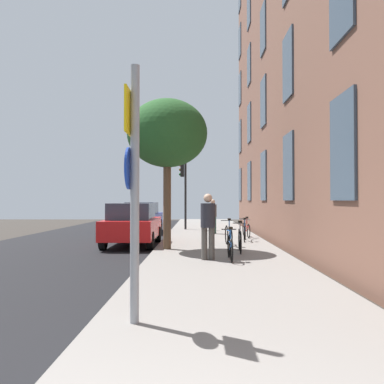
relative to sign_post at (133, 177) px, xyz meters
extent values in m
plane|color=#332D28|center=(-1.98, 10.99, -2.05)|extent=(41.80, 41.80, 0.00)
cube|color=black|center=(-4.08, 10.99, -2.04)|extent=(7.00, 38.00, 0.01)
cube|color=gray|center=(1.52, 10.99, -1.99)|extent=(4.20, 38.00, 0.12)
cube|color=#384756|center=(3.84, 2.99, 0.79)|extent=(0.06, 1.40, 2.20)
cube|color=#384756|center=(3.84, 7.99, 0.79)|extent=(0.06, 1.40, 2.20)
cube|color=#384756|center=(3.84, 12.99, 0.79)|extent=(0.06, 1.40, 2.20)
cube|color=#384756|center=(3.84, 17.99, 0.79)|extent=(0.06, 1.40, 2.20)
cube|color=#384756|center=(3.84, 22.99, 0.79)|extent=(0.06, 1.40, 2.20)
cube|color=#384756|center=(3.84, 7.99, 4.12)|extent=(0.06, 1.40, 2.20)
cube|color=#384756|center=(3.84, 12.99, 4.12)|extent=(0.06, 1.40, 2.20)
cube|color=#384756|center=(3.84, 17.99, 4.12)|extent=(0.06, 1.40, 2.20)
cube|color=#384756|center=(3.84, 22.99, 4.12)|extent=(0.06, 1.40, 2.20)
cube|color=#384756|center=(3.84, 12.99, 7.45)|extent=(0.06, 1.40, 2.20)
cube|color=#384756|center=(3.84, 17.99, 7.45)|extent=(0.06, 1.40, 2.20)
cube|color=#384756|center=(3.84, 22.99, 7.45)|extent=(0.06, 1.40, 2.20)
cube|color=#384756|center=(3.84, 17.99, 10.79)|extent=(0.06, 1.40, 2.20)
cube|color=#384756|center=(3.84, 22.99, 10.79)|extent=(0.06, 1.40, 2.20)
cylinder|color=gray|center=(0.02, 0.00, -0.21)|extent=(0.12, 0.12, 3.43)
cube|color=yellow|center=(-0.06, 0.00, 0.87)|extent=(0.03, 0.60, 0.60)
cylinder|color=#14339E|center=(-0.06, 0.00, 0.12)|extent=(0.03, 0.56, 0.56)
cylinder|color=black|center=(0.20, 17.51, -0.03)|extent=(0.12, 0.12, 3.79)
cube|color=black|center=(0.02, 17.51, 1.41)|extent=(0.20, 0.24, 0.80)
sphere|color=red|center=(-0.09, 17.51, 1.67)|extent=(0.16, 0.16, 0.16)
sphere|color=#523707|center=(-0.09, 17.51, 1.41)|extent=(0.16, 0.16, 0.16)
sphere|color=#083E11|center=(-0.09, 17.51, 1.15)|extent=(0.16, 0.16, 0.16)
cylinder|color=brown|center=(-0.15, 8.21, -0.40)|extent=(0.26, 0.26, 3.06)
ellipsoid|color=#235123|center=(-0.15, 8.21, 1.94)|extent=(2.69, 2.69, 2.28)
torus|color=black|center=(1.75, 6.18, -1.62)|extent=(0.04, 0.62, 0.62)
torus|color=black|center=(1.75, 5.22, -1.62)|extent=(0.04, 0.62, 0.62)
cylinder|color=#194C99|center=(1.75, 5.70, -1.45)|extent=(0.05, 0.81, 0.04)
cylinder|color=#194C99|center=(1.75, 5.46, -1.52)|extent=(0.04, 0.49, 0.27)
cylinder|color=#194C99|center=(1.75, 5.56, -1.21)|extent=(0.04, 0.04, 0.28)
cube|color=black|center=(1.75, 5.56, -1.05)|extent=(0.10, 0.24, 0.06)
cylinder|color=#4C4C4C|center=(1.75, 6.18, -1.13)|extent=(0.42, 0.03, 0.03)
torus|color=black|center=(2.22, 7.92, -1.58)|extent=(0.08, 0.70, 0.70)
torus|color=black|center=(2.16, 6.91, -1.58)|extent=(0.08, 0.70, 0.70)
cylinder|color=#99999E|center=(2.19, 7.41, -1.39)|extent=(0.10, 0.86, 0.04)
cylinder|color=#99999E|center=(2.17, 7.16, -1.47)|extent=(0.08, 0.52, 0.28)
cylinder|color=#99999E|center=(2.18, 7.26, -1.13)|extent=(0.04, 0.04, 0.28)
cube|color=black|center=(2.18, 7.26, -0.97)|extent=(0.10, 0.24, 0.06)
cylinder|color=#4C4C4C|center=(2.22, 7.92, -1.05)|extent=(0.42, 0.06, 0.03)
torus|color=black|center=(1.94, 9.70, -1.58)|extent=(0.08, 0.70, 0.70)
torus|color=black|center=(2.00, 8.62, -1.58)|extent=(0.08, 0.70, 0.70)
cylinder|color=#194C99|center=(1.97, 9.16, -1.39)|extent=(0.10, 0.92, 0.04)
cylinder|color=#194C99|center=(1.99, 8.89, -1.47)|extent=(0.08, 0.56, 0.30)
cylinder|color=#194C99|center=(1.98, 9.00, -1.13)|extent=(0.04, 0.04, 0.28)
cube|color=black|center=(1.98, 9.00, -0.97)|extent=(0.10, 0.24, 0.06)
cylinder|color=#4C4C4C|center=(1.94, 9.70, -1.05)|extent=(0.42, 0.05, 0.03)
torus|color=black|center=(2.84, 11.59, -1.61)|extent=(0.13, 0.64, 0.64)
torus|color=black|center=(2.69, 10.51, -1.61)|extent=(0.13, 0.64, 0.64)
cylinder|color=#194C99|center=(2.76, 11.05, -1.43)|extent=(0.18, 0.92, 0.04)
cylinder|color=#194C99|center=(2.73, 10.78, -1.51)|extent=(0.12, 0.56, 0.30)
cylinder|color=#194C99|center=(2.74, 10.89, -1.19)|extent=(0.04, 0.04, 0.28)
cube|color=black|center=(2.74, 10.89, -1.03)|extent=(0.10, 0.24, 0.06)
cylinder|color=#4C4C4C|center=(2.84, 11.59, -1.11)|extent=(0.42, 0.09, 0.03)
torus|color=black|center=(2.98, 13.18, -1.62)|extent=(0.08, 0.62, 0.62)
torus|color=black|center=(3.05, 12.10, -1.62)|extent=(0.08, 0.62, 0.62)
cylinder|color=#B21E1E|center=(3.01, 12.64, -1.45)|extent=(0.10, 0.92, 0.04)
cylinder|color=#B21E1E|center=(3.03, 12.37, -1.53)|extent=(0.08, 0.56, 0.30)
cylinder|color=#B21E1E|center=(3.02, 12.48, -1.21)|extent=(0.04, 0.04, 0.28)
cube|color=black|center=(3.02, 12.48, -1.05)|extent=(0.10, 0.24, 0.06)
cylinder|color=#4C4C4C|center=(2.98, 13.18, -1.13)|extent=(0.42, 0.06, 0.03)
cylinder|color=#4C4742|center=(1.05, 5.77, -1.49)|extent=(0.16, 0.16, 0.88)
cylinder|color=#4C4742|center=(1.25, 5.77, -1.49)|extent=(0.16, 0.16, 0.88)
cylinder|color=#26262D|center=(1.15, 5.77, -0.72)|extent=(0.57, 0.57, 0.66)
sphere|color=tan|center=(1.15, 5.77, -0.25)|extent=(0.24, 0.24, 0.24)
cylinder|color=#33594C|center=(1.52, 14.57, -1.52)|extent=(0.15, 0.15, 0.81)
cylinder|color=#33594C|center=(1.71, 14.57, -1.52)|extent=(0.15, 0.15, 0.81)
cylinder|color=#4C4742|center=(1.62, 14.57, -0.81)|extent=(0.52, 0.52, 0.61)
sphere|color=tan|center=(1.62, 14.57, -0.37)|extent=(0.22, 0.22, 0.22)
cube|color=red|center=(-1.61, 10.24, -1.37)|extent=(1.85, 4.27, 0.70)
cube|color=#2D3847|center=(-1.61, 10.03, -0.72)|extent=(1.55, 2.40, 0.60)
cylinder|color=black|center=(-2.44, 11.60, -1.72)|extent=(0.22, 0.64, 0.64)
cylinder|color=black|center=(-0.78, 11.60, -1.72)|extent=(0.22, 0.64, 0.64)
cylinder|color=black|center=(-2.44, 8.88, -1.72)|extent=(0.22, 0.64, 0.64)
cylinder|color=black|center=(-0.78, 8.88, -1.72)|extent=(0.22, 0.64, 0.64)
cube|color=navy|center=(-2.11, 16.85, -1.37)|extent=(1.84, 4.19, 0.70)
cube|color=#2D3847|center=(-2.11, 16.64, -0.72)|extent=(1.52, 2.36, 0.60)
cylinder|color=black|center=(-2.92, 18.18, -1.72)|extent=(0.22, 0.64, 0.64)
cylinder|color=black|center=(-1.31, 18.18, -1.72)|extent=(0.22, 0.64, 0.64)
cylinder|color=black|center=(-2.92, 15.51, -1.72)|extent=(0.22, 0.64, 0.64)
cylinder|color=black|center=(-1.31, 15.51, -1.72)|extent=(0.22, 0.64, 0.64)
camera|label=1|loc=(0.85, -5.43, -0.31)|focal=38.35mm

